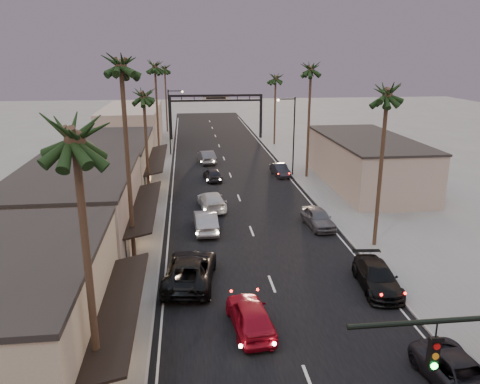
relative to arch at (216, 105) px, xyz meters
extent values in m
plane|color=slate|center=(0.00, -30.00, -5.53)|extent=(200.00, 200.00, 0.00)
cube|color=black|center=(0.00, -25.00, -5.53)|extent=(14.00, 120.00, 0.02)
cube|color=slate|center=(-9.50, -18.00, -5.47)|extent=(5.00, 92.00, 0.12)
cube|color=slate|center=(9.50, -18.00, -5.47)|extent=(5.00, 92.00, 0.12)
cube|color=tan|center=(-13.00, -58.00, -2.78)|extent=(8.00, 12.00, 5.50)
cube|color=#A69585|center=(-13.00, -44.00, -2.78)|extent=(8.00, 14.00, 5.50)
cube|color=tan|center=(-13.00, -28.00, -3.03)|extent=(8.00, 16.00, 5.00)
cube|color=#A69585|center=(-13.00, -5.00, -2.53)|extent=(8.00, 20.00, 6.00)
cube|color=#A69585|center=(14.00, -30.00, -3.03)|extent=(8.00, 18.00, 5.00)
cube|color=black|center=(1.80, -66.00, 0.02)|extent=(0.28, 0.22, 1.00)
cube|color=black|center=(-7.40, 0.00, -2.03)|extent=(0.40, 0.40, 7.00)
cube|color=black|center=(7.40, 0.00, -2.03)|extent=(0.40, 0.40, 7.00)
cube|color=black|center=(0.00, 0.00, 1.57)|extent=(15.20, 0.35, 0.35)
cube|color=black|center=(0.00, 0.00, 0.77)|extent=(15.20, 0.30, 0.30)
cube|color=beige|center=(0.00, -0.02, 1.17)|extent=(4.20, 0.12, 1.00)
cylinder|color=black|center=(7.20, -25.00, -1.03)|extent=(0.16, 0.16, 9.00)
cylinder|color=black|center=(6.20, -25.00, 3.27)|extent=(2.00, 0.12, 0.12)
sphere|color=#FFD899|center=(5.30, -25.00, 3.17)|extent=(0.30, 0.30, 0.30)
cylinder|color=black|center=(-7.20, -12.00, -1.03)|extent=(0.16, 0.16, 9.00)
cylinder|color=black|center=(-6.20, -12.00, 3.27)|extent=(2.00, 0.12, 0.12)
sphere|color=#FFD899|center=(-5.30, -12.00, 3.17)|extent=(0.30, 0.30, 0.30)
cylinder|color=#38281C|center=(-8.60, -61.00, -0.03)|extent=(0.28, 0.28, 11.00)
sphere|color=black|center=(-8.60, -61.00, 6.07)|extent=(3.20, 3.20, 3.20)
cylinder|color=#38281C|center=(-8.60, -48.00, 0.97)|extent=(0.28, 0.28, 13.00)
sphere|color=black|center=(-8.60, -48.00, 8.07)|extent=(3.20, 3.20, 3.20)
cylinder|color=#38281C|center=(-8.60, -34.00, -0.53)|extent=(0.28, 0.28, 10.00)
sphere|color=black|center=(-8.60, -34.00, 5.07)|extent=(3.20, 3.20, 3.20)
cylinder|color=#38281C|center=(-8.60, -15.00, 0.47)|extent=(0.28, 0.28, 12.00)
sphere|color=black|center=(-8.60, -15.00, 7.07)|extent=(3.20, 3.20, 3.20)
cylinder|color=#38281C|center=(8.60, -46.00, -0.03)|extent=(0.28, 0.28, 11.00)
sphere|color=black|center=(8.60, -46.00, 6.07)|extent=(3.20, 3.20, 3.20)
cylinder|color=#38281C|center=(8.60, -26.00, 0.47)|extent=(0.28, 0.28, 12.00)
sphere|color=black|center=(8.60, -26.00, 7.07)|extent=(3.20, 3.20, 3.20)
cylinder|color=#38281C|center=(8.60, -6.00, -0.53)|extent=(0.28, 0.28, 10.00)
sphere|color=black|center=(8.60, -6.00, 5.07)|extent=(3.20, 3.20, 3.20)
cylinder|color=#38281C|center=(-8.30, 8.00, -0.03)|extent=(0.28, 0.28, 11.00)
sphere|color=black|center=(-8.30, 8.00, 6.07)|extent=(3.20, 3.20, 3.20)
imported|color=maroon|center=(-2.00, -55.73, -4.72)|extent=(2.39, 4.96, 1.63)
imported|color=black|center=(-5.01, -50.23, -4.65)|extent=(3.76, 6.69, 1.76)
imported|color=gray|center=(-3.64, -41.46, -4.72)|extent=(1.88, 4.99, 1.63)
imported|color=#BABABA|center=(-2.85, -35.96, -4.76)|extent=(2.73, 5.53, 1.55)
imported|color=black|center=(-2.19, -26.10, -4.83)|extent=(2.22, 4.32, 1.41)
imported|color=#4B4B50|center=(-2.44, -17.38, -4.72)|extent=(2.38, 5.13, 1.63)
imported|color=black|center=(6.20, -61.32, -4.83)|extent=(2.84, 5.26, 1.40)
imported|color=black|center=(6.20, -52.27, -4.78)|extent=(2.59, 5.38, 1.51)
imported|color=#4E4F53|center=(5.52, -41.65, -4.75)|extent=(2.26, 4.72, 1.56)
imported|color=black|center=(5.73, -24.92, -4.85)|extent=(1.85, 4.27, 1.37)
camera|label=1|loc=(-4.97, -76.68, 8.21)|focal=35.00mm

